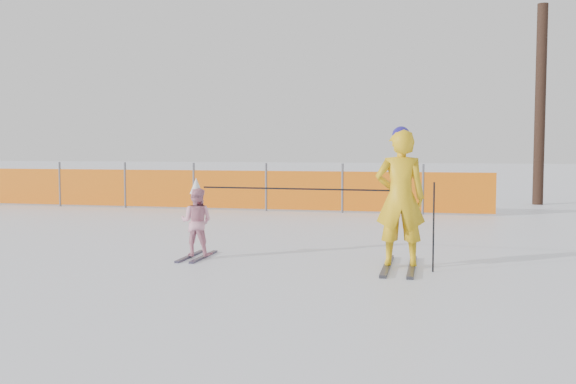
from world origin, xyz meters
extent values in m
plane|color=white|center=(0.00, 0.00, 0.00)|extent=(120.00, 120.00, 0.00)
cube|color=black|center=(1.49, 0.16, 0.02)|extent=(0.09, 1.58, 0.04)
cube|color=black|center=(1.83, 0.16, 0.02)|extent=(0.09, 1.58, 0.04)
imported|color=yellow|center=(1.66, 0.16, 0.97)|extent=(0.72, 0.52, 1.86)
sphere|color=navy|center=(1.66, 0.16, 1.82)|extent=(0.24, 0.24, 0.24)
cube|color=black|center=(-1.48, 0.32, 0.01)|extent=(0.09, 1.05, 0.03)
cube|color=black|center=(-1.26, 0.32, 0.01)|extent=(0.09, 1.05, 0.03)
imported|color=pink|center=(-1.37, 0.32, 0.54)|extent=(0.50, 0.40, 1.02)
cone|color=white|center=(-1.37, 0.32, 1.09)|extent=(0.19, 0.19, 0.24)
cylinder|color=black|center=(2.11, -0.04, 0.60)|extent=(0.02, 0.02, 1.20)
cylinder|color=black|center=(0.14, 0.24, 1.07)|extent=(2.78, 0.18, 0.02)
cylinder|color=#595960|center=(-8.16, 7.39, 0.62)|extent=(0.06, 0.06, 1.25)
cylinder|color=#595960|center=(-6.16, 7.39, 0.62)|extent=(0.06, 0.06, 1.25)
cylinder|color=#595960|center=(-4.16, 7.39, 0.62)|extent=(0.06, 0.06, 1.25)
cylinder|color=#595960|center=(-2.16, 7.39, 0.62)|extent=(0.06, 0.06, 1.25)
cylinder|color=#595960|center=(-0.16, 7.39, 0.62)|extent=(0.06, 0.06, 1.25)
cylinder|color=#595960|center=(1.84, 7.39, 0.62)|extent=(0.06, 0.06, 1.25)
cube|color=orange|center=(-4.30, 7.39, 0.55)|extent=(15.73, 0.03, 1.00)
cylinder|color=black|center=(5.05, 11.00, 2.87)|extent=(0.30, 0.30, 5.74)
camera|label=1|loc=(2.11, -8.71, 1.66)|focal=40.00mm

